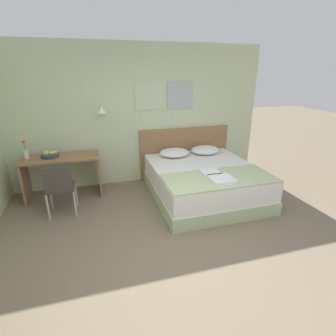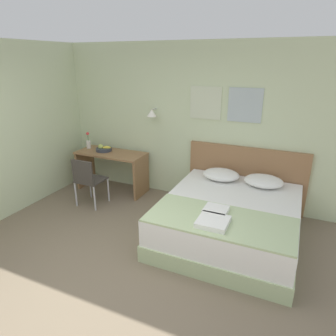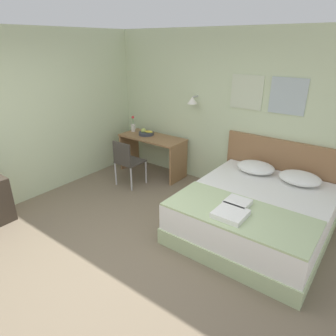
{
  "view_description": "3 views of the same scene",
  "coord_description": "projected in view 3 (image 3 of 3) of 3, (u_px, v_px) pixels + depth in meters",
  "views": [
    {
      "loc": [
        -0.74,
        -2.37,
        2.15
      ],
      "look_at": [
        0.34,
        1.32,
        0.72
      ],
      "focal_mm": 28.0,
      "sensor_mm": 36.0,
      "label": 1
    },
    {
      "loc": [
        1.8,
        -2.07,
        2.37
      ],
      "look_at": [
        0.29,
        1.29,
        1.02
      ],
      "focal_mm": 32.0,
      "sensor_mm": 36.0,
      "label": 2
    },
    {
      "loc": [
        2.25,
        -1.89,
        2.43
      ],
      "look_at": [
        -0.15,
        1.27,
        0.75
      ],
      "focal_mm": 32.0,
      "sensor_mm": 36.0,
      "label": 3
    }
  ],
  "objects": [
    {
      "name": "ground_plane",
      "position": [
        114.0,
        261.0,
        3.59
      ],
      "size": [
        24.0,
        24.0,
        0.0
      ],
      "primitive_type": "plane",
      "color": "#756651"
    },
    {
      "name": "wall_back",
      "position": [
        226.0,
        112.0,
        5.03
      ],
      "size": [
        5.32,
        0.31,
        2.65
      ],
      "color": "beige",
      "rests_on": "ground_plane"
    },
    {
      "name": "bed",
      "position": [
        255.0,
        214.0,
        4.04
      ],
      "size": [
        1.79,
        2.0,
        0.57
      ],
      "color": "#B2C693",
      "rests_on": "ground_plane"
    },
    {
      "name": "headboard",
      "position": [
        283.0,
        173.0,
        4.7
      ],
      "size": [
        1.91,
        0.06,
        1.05
      ],
      "color": "#8E6642",
      "rests_on": "ground_plane"
    },
    {
      "name": "pillow_left",
      "position": [
        256.0,
        167.0,
        4.61
      ],
      "size": [
        0.57,
        0.48,
        0.15
      ],
      "color": "white",
      "rests_on": "bed"
    },
    {
      "name": "pillow_right",
      "position": [
        300.0,
        178.0,
        4.24
      ],
      "size": [
        0.57,
        0.48,
        0.15
      ],
      "color": "white",
      "rests_on": "bed"
    },
    {
      "name": "throw_blanket",
      "position": [
        239.0,
        213.0,
        3.5
      ],
      "size": [
        1.73,
        0.8,
        0.02
      ],
      "color": "#B2C693",
      "rests_on": "bed"
    },
    {
      "name": "folded_towel_near_foot",
      "position": [
        237.0,
        203.0,
        3.63
      ],
      "size": [
        0.29,
        0.27,
        0.06
      ],
      "color": "white",
      "rests_on": "throw_blanket"
    },
    {
      "name": "folded_towel_mid_bed",
      "position": [
        230.0,
        214.0,
        3.4
      ],
      "size": [
        0.35,
        0.35,
        0.06
      ],
      "color": "white",
      "rests_on": "throw_blanket"
    },
    {
      "name": "desk",
      "position": [
        152.0,
        148.0,
        5.81
      ],
      "size": [
        1.29,
        0.56,
        0.75
      ],
      "color": "#8E6642",
      "rests_on": "ground_plane"
    },
    {
      "name": "desk_chair",
      "position": [
        126.0,
        160.0,
        5.27
      ],
      "size": [
        0.43,
        0.43,
        0.85
      ],
      "color": "#3D3833",
      "rests_on": "ground_plane"
    },
    {
      "name": "fruit_bowl",
      "position": [
        146.0,
        133.0,
        5.82
      ],
      "size": [
        0.29,
        0.29,
        0.13
      ],
      "color": "#333842",
      "rests_on": "desk"
    },
    {
      "name": "flower_vase",
      "position": [
        133.0,
        126.0,
        6.02
      ],
      "size": [
        0.09,
        0.09,
        0.32
      ],
      "color": "silver",
      "rests_on": "desk"
    }
  ]
}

